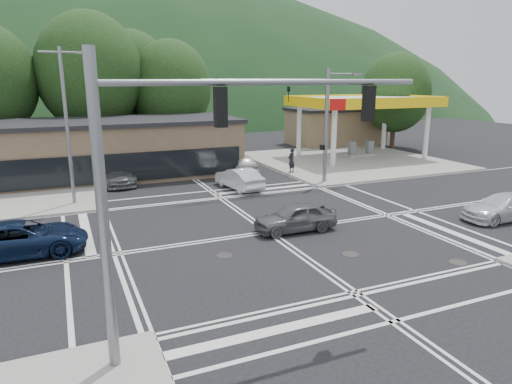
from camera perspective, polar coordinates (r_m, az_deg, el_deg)
name	(u,v)px	position (r m, az deg, el deg)	size (l,w,h in m)	color
ground	(269,232)	(22.37, 1.61, -5.04)	(120.00, 120.00, 0.00)	black
sidewalk_ne	(349,160)	(42.34, 11.51, 3.90)	(16.00, 16.00, 0.15)	gray
gas_station_canopy	(363,104)	(43.75, 13.26, 10.68)	(12.32, 8.34, 5.75)	silver
convenience_store	(336,127)	(53.08, 9.91, 7.96)	(10.00, 6.00, 3.80)	#846B4F
commercial_row	(75,152)	(36.55, -21.70, 4.68)	(24.00, 8.00, 4.00)	brown
hill_north	(100,112)	(109.76, -18.93, 9.44)	(252.00, 126.00, 140.00)	#173319
tree_n_b	(90,73)	(43.25, -20.07, 13.84)	(9.00, 9.00, 12.98)	#382619
tree_n_c	(170,87)	(44.29, -10.66, 12.72)	(7.60, 7.60, 10.87)	#382619
tree_n_e	(130,80)	(47.66, -15.42, 13.33)	(8.40, 8.40, 11.98)	#382619
tree_ne	(396,93)	(51.21, 17.06, 11.77)	(7.20, 7.20, 9.99)	#382619
streetlight_nw	(67,119)	(28.24, -22.50, 8.39)	(2.50, 0.25, 9.00)	slate
signal_mast_ne	(311,112)	(31.72, 6.88, 9.88)	(11.65, 0.30, 8.00)	slate
signal_mast_sw	(176,169)	(11.46, -9.96, 2.84)	(9.14, 0.28, 8.00)	slate
car_blue_west	(21,239)	(21.70, -27.31, -5.21)	(2.45, 5.32, 1.48)	#0C1835
car_grey_center	(295,217)	(22.45, 4.91, -3.15)	(1.64, 4.08, 1.39)	#535658
car_silver_east	(503,207)	(27.50, 28.50, -1.67)	(1.89, 4.66, 1.35)	silver
car_queue_a	(239,178)	(30.91, -2.13, 1.72)	(1.53, 4.40, 1.45)	silver
car_queue_b	(242,163)	(36.25, -1.78, 3.60)	(1.78, 4.43, 1.51)	beige
car_northbound	(116,174)	(33.85, -17.08, 2.21)	(2.08, 5.11, 1.48)	#56595A
pedestrian	(291,160)	(35.72, 4.46, 3.98)	(0.70, 0.46, 1.91)	black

